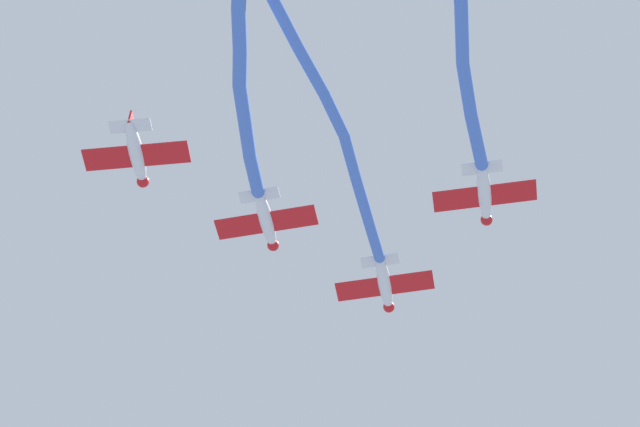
{
  "coord_description": "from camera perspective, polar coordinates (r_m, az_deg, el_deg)",
  "views": [
    {
      "loc": [
        -24.15,
        -35.17,
        6.05
      ],
      "look_at": [
        -1.63,
        -0.49,
        61.86
      ],
      "focal_mm": 64.99,
      "sensor_mm": 36.0,
      "label": 1
    }
  ],
  "objects": [
    {
      "name": "airplane_lead",
      "position": [
        73.02,
        3.2,
        -3.49
      ],
      "size": [
        5.48,
        5.26,
        1.56
      ],
      "rotation": [
        0.0,
        0.0,
        0.82
      ],
      "color": "white"
    },
    {
      "name": "smoke_trail_lead",
      "position": [
        65.66,
        0.21,
        5.05
      ],
      "size": [
        18.61,
        13.46,
        1.47
      ],
      "color": "#4C75DB"
    },
    {
      "name": "airplane_left_wing",
      "position": [
        69.87,
        -2.66,
        -0.35
      ],
      "size": [
        5.43,
        5.32,
        1.56
      ],
      "rotation": [
        0.0,
        0.0,
        0.8
      ],
      "color": "white"
    },
    {
      "name": "smoke_trail_left_wing",
      "position": [
        62.49,
        -3.7,
        7.93
      ],
      "size": [
        10.94,
        17.65,
        3.07
      ],
      "color": "#4C75DB"
    },
    {
      "name": "airplane_right_wing",
      "position": [
        69.7,
        8.09,
        0.95
      ],
      "size": [
        5.55,
        5.18,
        1.56
      ],
      "rotation": [
        0.0,
        0.0,
        0.84
      ],
      "color": "white"
    },
    {
      "name": "airplane_slot",
      "position": [
        67.49,
        -9.02,
        2.9
      ],
      "size": [
        5.7,
        5.06,
        1.56
      ],
      "rotation": [
        0.0,
        0.0,
        0.89
      ],
      "color": "white"
    }
  ]
}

